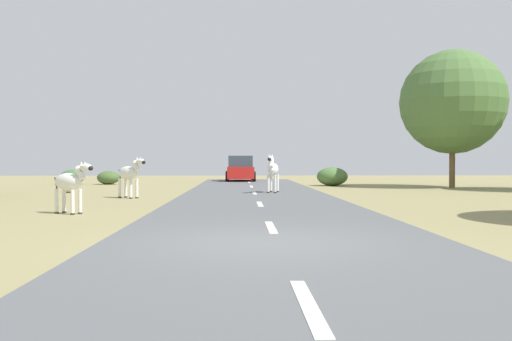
{
  "coord_description": "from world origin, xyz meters",
  "views": [
    {
      "loc": [
        -0.37,
        -9.02,
        1.39
      ],
      "look_at": [
        0.34,
        13.99,
        1.01
      ],
      "focal_mm": 37.97,
      "sensor_mm": 36.0,
      "label": 1
    }
  ],
  "objects_px": {
    "bush_0": "(108,178)",
    "rock_0": "(69,190)",
    "zebra_2": "(70,182)",
    "car_0": "(240,169)",
    "tree_3": "(453,102)",
    "bush_2": "(72,177)",
    "zebra_0": "(273,170)",
    "zebra_1": "(130,174)",
    "bush_1": "(332,177)"
  },
  "relations": [
    {
      "from": "bush_0",
      "to": "rock_0",
      "type": "relative_size",
      "value": 2.65
    },
    {
      "from": "zebra_2",
      "to": "car_0",
      "type": "xyz_separation_m",
      "value": [
        4.57,
        23.1,
        0.01
      ]
    },
    {
      "from": "car_0",
      "to": "zebra_2",
      "type": "bearing_deg",
      "value": -101.63
    },
    {
      "from": "tree_3",
      "to": "car_0",
      "type": "bearing_deg",
      "value": 141.34
    },
    {
      "from": "bush_2",
      "to": "zebra_0",
      "type": "bearing_deg",
      "value": -41.2
    },
    {
      "from": "bush_0",
      "to": "rock_0",
      "type": "xyz_separation_m",
      "value": [
        0.4,
        -8.92,
        -0.27
      ]
    },
    {
      "from": "tree_3",
      "to": "bush_0",
      "type": "distance_m",
      "value": 20.38
    },
    {
      "from": "zebra_1",
      "to": "rock_0",
      "type": "xyz_separation_m",
      "value": [
        -3.44,
        3.68,
        -0.8
      ]
    },
    {
      "from": "zebra_2",
      "to": "tree_3",
      "type": "bearing_deg",
      "value": 164.81
    },
    {
      "from": "rock_0",
      "to": "zebra_0",
      "type": "bearing_deg",
      "value": -6.53
    },
    {
      "from": "tree_3",
      "to": "bush_0",
      "type": "xyz_separation_m",
      "value": [
        -19.39,
        4.71,
        -4.16
      ]
    },
    {
      "from": "zebra_1",
      "to": "car_0",
      "type": "bearing_deg",
      "value": -150.65
    },
    {
      "from": "zebra_1",
      "to": "bush_2",
      "type": "xyz_separation_m",
      "value": [
        -6.12,
        12.91,
        -0.5
      ]
    },
    {
      "from": "car_0",
      "to": "rock_0",
      "type": "xyz_separation_m",
      "value": [
        -7.68,
        -13.25,
        -0.71
      ]
    },
    {
      "from": "zebra_2",
      "to": "bush_1",
      "type": "xyz_separation_m",
      "value": [
        9.84,
        16.42,
        -0.3
      ]
    },
    {
      "from": "zebra_0",
      "to": "bush_1",
      "type": "height_order",
      "value": "zebra_0"
    },
    {
      "from": "zebra_1",
      "to": "tree_3",
      "type": "relative_size",
      "value": 0.21
    },
    {
      "from": "bush_0",
      "to": "bush_2",
      "type": "height_order",
      "value": "bush_2"
    },
    {
      "from": "zebra_0",
      "to": "bush_2",
      "type": "xyz_separation_m",
      "value": [
        -11.73,
        10.27,
        -0.6
      ]
    },
    {
      "from": "car_0",
      "to": "tree_3",
      "type": "distance_m",
      "value": 14.95
    },
    {
      "from": "zebra_2",
      "to": "bush_0",
      "type": "relative_size",
      "value": 1.04
    },
    {
      "from": "car_0",
      "to": "tree_3",
      "type": "height_order",
      "value": "tree_3"
    },
    {
      "from": "car_0",
      "to": "bush_2",
      "type": "height_order",
      "value": "car_0"
    },
    {
      "from": "bush_0",
      "to": "bush_1",
      "type": "distance_m",
      "value": 13.56
    },
    {
      "from": "bush_2",
      "to": "rock_0",
      "type": "height_order",
      "value": "bush_2"
    },
    {
      "from": "tree_3",
      "to": "bush_2",
      "type": "distance_m",
      "value": 22.62
    },
    {
      "from": "zebra_1",
      "to": "bush_2",
      "type": "bearing_deg",
      "value": -111.21
    },
    {
      "from": "zebra_1",
      "to": "zebra_2",
      "type": "bearing_deg",
      "value": 40.41
    },
    {
      "from": "zebra_2",
      "to": "bush_1",
      "type": "distance_m",
      "value": 19.14
    },
    {
      "from": "zebra_2",
      "to": "bush_1",
      "type": "bearing_deg",
      "value": -177.65
    },
    {
      "from": "zebra_0",
      "to": "rock_0",
      "type": "relative_size",
      "value": 3.4
    },
    {
      "from": "zebra_1",
      "to": "rock_0",
      "type": "bearing_deg",
      "value": -93.52
    },
    {
      "from": "zebra_0",
      "to": "bush_1",
      "type": "distance_m",
      "value": 8.57
    },
    {
      "from": "zebra_0",
      "to": "zebra_1",
      "type": "bearing_deg",
      "value": 37.12
    },
    {
      "from": "zebra_2",
      "to": "bush_1",
      "type": "relative_size",
      "value": 0.79
    },
    {
      "from": "bush_0",
      "to": "bush_1",
      "type": "bearing_deg",
      "value": -9.97
    },
    {
      "from": "car_0",
      "to": "tree_3",
      "type": "bearing_deg",
      "value": -39.09
    },
    {
      "from": "car_0",
      "to": "bush_1",
      "type": "xyz_separation_m",
      "value": [
        5.27,
        -6.68,
        -0.31
      ]
    },
    {
      "from": "car_0",
      "to": "bush_2",
      "type": "xyz_separation_m",
      "value": [
        -10.36,
        -4.02,
        -0.41
      ]
    },
    {
      "from": "zebra_0",
      "to": "zebra_2",
      "type": "bearing_deg",
      "value": 67.93
    },
    {
      "from": "zebra_2",
      "to": "car_0",
      "type": "height_order",
      "value": "car_0"
    },
    {
      "from": "zebra_2",
      "to": "car_0",
      "type": "relative_size",
      "value": 0.32
    },
    {
      "from": "tree_3",
      "to": "rock_0",
      "type": "distance_m",
      "value": 19.95
    },
    {
      "from": "zebra_2",
      "to": "bush_2",
      "type": "relative_size",
      "value": 0.95
    },
    {
      "from": "zebra_1",
      "to": "zebra_0",
      "type": "bearing_deg",
      "value": 158.66
    },
    {
      "from": "car_0",
      "to": "bush_0",
      "type": "bearing_deg",
      "value": -152.22
    },
    {
      "from": "zebra_1",
      "to": "bush_1",
      "type": "height_order",
      "value": "zebra_1"
    },
    {
      "from": "bush_0",
      "to": "car_0",
      "type": "bearing_deg",
      "value": 28.21
    },
    {
      "from": "zebra_1",
      "to": "bush_0",
      "type": "distance_m",
      "value": 13.18
    },
    {
      "from": "bush_0",
      "to": "rock_0",
      "type": "height_order",
      "value": "bush_0"
    }
  ]
}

